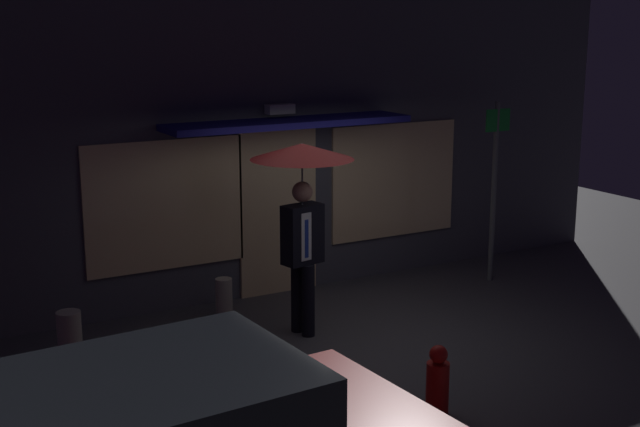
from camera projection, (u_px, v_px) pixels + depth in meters
ground_plane at (367, 344)px, 9.65m from camera, size 18.00×18.00×0.00m
building_facade at (272, 123)px, 11.14m from camera, size 10.89×1.00×4.54m
person_with_umbrella at (302, 186)px, 9.61m from camera, size 1.16×1.16×2.22m
street_sign_post at (494, 181)px, 11.71m from camera, size 0.40×0.07×2.49m
sidewalk_bollard at (224, 298)px, 10.49m from camera, size 0.20×0.20×0.49m
sidewalk_bollard_2 at (70, 340)px, 8.96m from camera, size 0.25×0.25×0.61m
fire_hydrant at (438, 383)px, 7.89m from camera, size 0.21×0.21×0.67m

